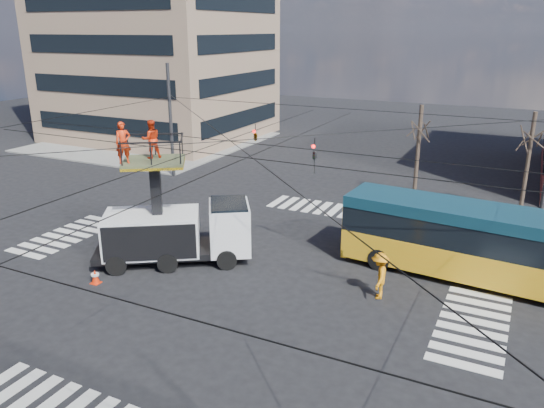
{
  "coord_description": "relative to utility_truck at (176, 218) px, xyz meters",
  "views": [
    {
      "loc": [
        10.91,
        -18.29,
        10.25
      ],
      "look_at": [
        1.06,
        1.68,
        2.85
      ],
      "focal_mm": 35.0,
      "sensor_mm": 36.0,
      "label": 1
    }
  ],
  "objects": [
    {
      "name": "tree_b",
      "position": [
        13.93,
        13.54,
        2.52
      ],
      "size": [
        2.0,
        2.0,
        6.0
      ],
      "color": "#382B21",
      "rests_on": "ground"
    },
    {
      "name": "crosswalks",
      "position": [
        2.93,
        0.04,
        -2.1
      ],
      "size": [
        22.4,
        22.4,
        0.02
      ],
      "primitive_type": null,
      "color": "silver",
      "rests_on": "ground"
    },
    {
      "name": "traffic_cone",
      "position": [
        -1.78,
        -3.43,
        -1.8
      ],
      "size": [
        0.36,
        0.36,
        0.62
      ],
      "primitive_type": "cone",
      "color": "red",
      "rests_on": "ground"
    },
    {
      "name": "utility_truck",
      "position": [
        0.0,
        0.0,
        0.0
      ],
      "size": [
        7.13,
        5.74,
        6.59
      ],
      "rotation": [
        0.0,
        0.0,
        0.57
      ],
      "color": "black",
      "rests_on": "ground"
    },
    {
      "name": "tree_a",
      "position": [
        7.93,
        13.54,
        2.52
      ],
      "size": [
        2.0,
        2.0,
        6.0
      ],
      "color": "#382B21",
      "rests_on": "ground"
    },
    {
      "name": "sidewalk_nw",
      "position": [
        -18.07,
        21.04,
        -2.05
      ],
      "size": [
        18.0,
        18.0,
        0.12
      ],
      "primitive_type": "cube",
      "color": "slate",
      "rests_on": "ground"
    },
    {
      "name": "flagger",
      "position": [
        9.27,
        0.63,
        -1.15
      ],
      "size": [
        0.92,
        1.35,
        1.92
      ],
      "primitive_type": "imported",
      "rotation": [
        0.0,
        0.0,
        -1.39
      ],
      "color": "orange",
      "rests_on": "ground"
    },
    {
      "name": "worker_ground",
      "position": [
        -2.2,
        -1.02,
        -1.11
      ],
      "size": [
        0.88,
        1.27,
        2.0
      ],
      "primitive_type": "imported",
      "rotation": [
        0.0,
        0.0,
        1.2
      ],
      "color": "red",
      "rests_on": "ground"
    },
    {
      "name": "ground",
      "position": [
        2.93,
        0.04,
        -2.11
      ],
      "size": [
        120.0,
        120.0,
        0.0
      ],
      "primitive_type": "plane",
      "color": "black",
      "rests_on": "ground"
    },
    {
      "name": "city_bus",
      "position": [
        12.88,
        3.98,
        -0.39
      ],
      "size": [
        12.26,
        3.59,
        3.2
      ],
      "rotation": [
        0.0,
        0.0,
        -0.08
      ],
      "color": "orange",
      "rests_on": "ground"
    },
    {
      "name": "overhead_network",
      "position": [
        2.86,
        0.44,
        2.18
      ],
      "size": [
        24.24,
        24.24,
        8.0
      ],
      "color": "#2D2D30",
      "rests_on": "ground"
    }
  ]
}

